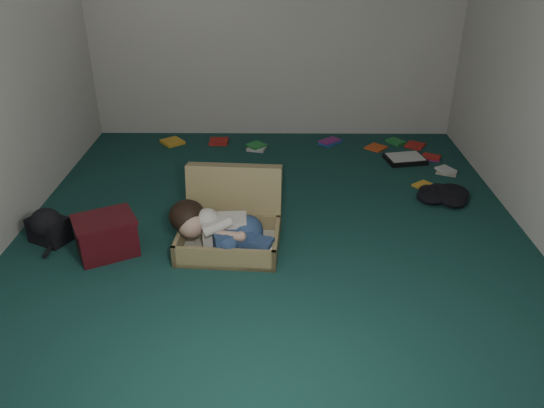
{
  "coord_description": "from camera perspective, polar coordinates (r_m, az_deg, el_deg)",
  "views": [
    {
      "loc": [
        0.03,
        -3.56,
        2.17
      ],
      "look_at": [
        0.0,
        -0.15,
        0.35
      ],
      "focal_mm": 35.0,
      "sensor_mm": 36.0,
      "label": 1
    }
  ],
  "objects": [
    {
      "name": "floor",
      "position": [
        4.17,
        0.02,
        -3.27
      ],
      "size": [
        4.5,
        4.5,
        0.0
      ],
      "primitive_type": "plane",
      "color": "#153E39",
      "rests_on": "ground"
    },
    {
      "name": "wall_back",
      "position": [
        5.87,
        0.22,
        19.57
      ],
      "size": [
        4.5,
        0.0,
        4.5
      ],
      "primitive_type": "plane",
      "rotation": [
        1.57,
        0.0,
        0.0
      ],
      "color": "silver",
      "rests_on": "ground"
    },
    {
      "name": "wall_front",
      "position": [
        1.57,
        -0.69,
        -5.49
      ],
      "size": [
        4.5,
        0.0,
        4.5
      ],
      "primitive_type": "plane",
      "rotation": [
        -1.57,
        0.0,
        0.0
      ],
      "color": "silver",
      "rests_on": "ground"
    },
    {
      "name": "suitcase",
      "position": [
        4.03,
        -4.4,
        -1.87
      ],
      "size": [
        0.78,
        0.77,
        0.54
      ],
      "rotation": [
        0.0,
        0.0,
        -0.07
      ],
      "color": "#9A8654",
      "rests_on": "floor"
    },
    {
      "name": "person",
      "position": [
        3.86,
        -5.57,
        -2.65
      ],
      "size": [
        0.79,
        0.42,
        0.34
      ],
      "rotation": [
        0.0,
        0.0,
        -0.07
      ],
      "color": "silver",
      "rests_on": "suitcase"
    },
    {
      "name": "maroon_bin",
      "position": [
        4.06,
        -17.41,
        -3.25
      ],
      "size": [
        0.53,
        0.49,
        0.29
      ],
      "rotation": [
        0.0,
        0.0,
        0.48
      ],
      "color": "#440D13",
      "rests_on": "floor"
    },
    {
      "name": "backpack",
      "position": [
        4.38,
        -22.87,
        -2.47
      ],
      "size": [
        0.44,
        0.41,
        0.21
      ],
      "primitive_type": null,
      "rotation": [
        0.0,
        0.0,
        -0.46
      ],
      "color": "black",
      "rests_on": "floor"
    },
    {
      "name": "clothing_pile",
      "position": [
        4.89,
        17.49,
        1.28
      ],
      "size": [
        0.55,
        0.51,
        0.14
      ],
      "primitive_type": null,
      "rotation": [
        0.0,
        0.0,
        0.41
      ],
      "color": "black",
      "rests_on": "floor"
    },
    {
      "name": "paper_tray",
      "position": [
        5.61,
        14.12,
        4.74
      ],
      "size": [
        0.43,
        0.35,
        0.05
      ],
      "rotation": [
        0.0,
        0.0,
        0.19
      ],
      "color": "black",
      "rests_on": "floor"
    },
    {
      "name": "book_scatter",
      "position": [
        5.7,
        7.74,
        5.58
      ],
      "size": [
        3.02,
        1.39,
        0.02
      ],
      "color": "gold",
      "rests_on": "floor"
    }
  ]
}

